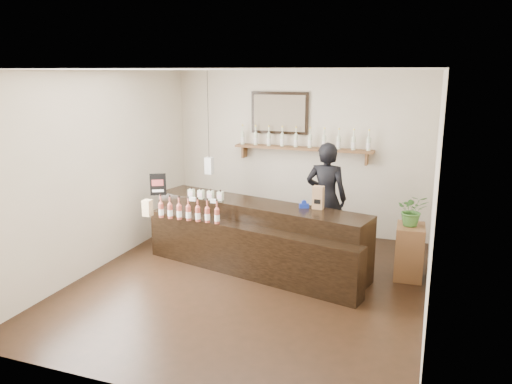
% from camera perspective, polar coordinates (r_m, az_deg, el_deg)
% --- Properties ---
extents(ground, '(5.00, 5.00, 0.00)m').
position_cam_1_polar(ground, '(6.83, -0.84, -10.39)').
color(ground, black).
rests_on(ground, ground).
extents(room_shell, '(5.00, 5.00, 5.00)m').
position_cam_1_polar(room_shell, '(6.33, -0.89, 3.84)').
color(room_shell, beige).
rests_on(room_shell, ground).
extents(back_wall_decor, '(2.66, 0.96, 1.69)m').
position_cam_1_polar(back_wall_decor, '(8.60, 3.72, 6.80)').
color(back_wall_decor, brown).
rests_on(back_wall_decor, ground).
extents(counter, '(3.40, 1.65, 1.10)m').
position_cam_1_polar(counter, '(7.21, -0.20, -5.29)').
color(counter, black).
rests_on(counter, ground).
extents(promo_sign, '(0.22, 0.13, 0.34)m').
position_cam_1_polar(promo_sign, '(7.72, -11.13, 0.85)').
color(promo_sign, black).
rests_on(promo_sign, counter).
extents(paper_bag, '(0.15, 0.12, 0.32)m').
position_cam_1_polar(paper_bag, '(6.88, 7.12, -0.63)').
color(paper_bag, '#936F47').
rests_on(paper_bag, counter).
extents(tape_dispenser, '(0.14, 0.09, 0.11)m').
position_cam_1_polar(tape_dispenser, '(6.92, 5.51, -1.49)').
color(tape_dispenser, '#162B9D').
rests_on(tape_dispenser, counter).
extents(side_cabinet, '(0.39, 0.53, 0.74)m').
position_cam_1_polar(side_cabinet, '(7.20, 17.11, -6.53)').
color(side_cabinet, brown).
rests_on(side_cabinet, ground).
extents(potted_plant, '(0.44, 0.40, 0.44)m').
position_cam_1_polar(potted_plant, '(7.03, 17.44, -2.00)').
color(potted_plant, '#3B6C2B').
rests_on(potted_plant, side_cabinet).
extents(shopkeeper, '(0.72, 0.48, 1.97)m').
position_cam_1_polar(shopkeeper, '(7.75, 8.03, 0.11)').
color(shopkeeper, black).
rests_on(shopkeeper, ground).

